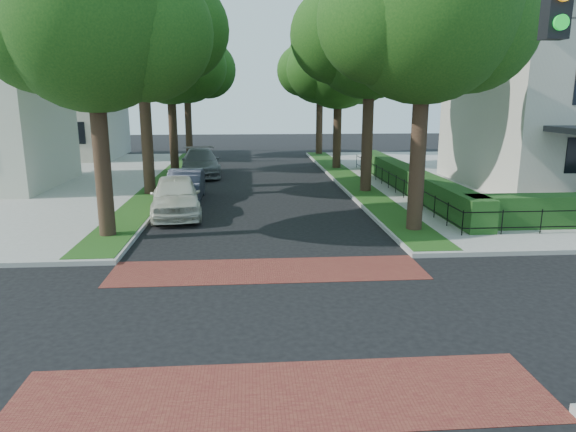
% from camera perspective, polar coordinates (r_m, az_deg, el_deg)
% --- Properties ---
extents(ground, '(120.00, 120.00, 0.00)m').
position_cam_1_polar(ground, '(11.92, -1.61, -11.09)').
color(ground, black).
rests_on(ground, ground).
extents(sidewalk_ne, '(30.00, 30.00, 0.15)m').
position_cam_1_polar(sidewalk_ne, '(36.26, 29.25, 3.77)').
color(sidewalk_ne, gray).
rests_on(sidewalk_ne, ground).
extents(crosswalk_far, '(9.00, 2.20, 0.01)m').
position_cam_1_polar(crosswalk_far, '(14.89, -2.20, -6.05)').
color(crosswalk_far, maroon).
rests_on(crosswalk_far, ground).
extents(crosswalk_near, '(9.00, 2.20, 0.01)m').
position_cam_1_polar(crosswalk_near, '(9.09, -0.58, -19.31)').
color(crosswalk_near, maroon).
rests_on(crosswalk_near, ground).
extents(grass_strip_ne, '(1.60, 29.80, 0.02)m').
position_cam_1_polar(grass_strip_ne, '(30.90, 6.73, 4.17)').
color(grass_strip_ne, '#244914').
rests_on(grass_strip_ne, sidewalk_ne).
extents(grass_strip_nw, '(1.60, 29.80, 0.02)m').
position_cam_1_polar(grass_strip_nw, '(30.73, -13.50, 3.85)').
color(grass_strip_nw, '#244914').
rests_on(grass_strip_nw, sidewalk_nw).
extents(tree_right_near, '(7.75, 6.67, 10.66)m').
position_cam_1_polar(tree_right_near, '(19.30, 15.15, 20.82)').
color(tree_right_near, black).
rests_on(tree_right_near, sidewalk_ne).
extents(tree_right_mid, '(8.25, 7.09, 11.22)m').
position_cam_1_polar(tree_right_mid, '(27.00, 9.30, 19.50)').
color(tree_right_mid, black).
rests_on(tree_right_mid, sidewalk_ne).
extents(tree_right_far, '(7.25, 6.23, 9.74)m').
position_cam_1_polar(tree_right_far, '(35.67, 5.74, 16.24)').
color(tree_right_far, black).
rests_on(tree_right_far, sidewalk_ne).
extents(tree_right_back, '(7.50, 6.45, 10.20)m').
position_cam_1_polar(tree_right_back, '(44.58, 3.68, 16.08)').
color(tree_right_back, black).
rests_on(tree_right_back, sidewalk_ne).
extents(tree_left_near, '(7.50, 6.45, 10.20)m').
position_cam_1_polar(tree_left_near, '(18.90, -20.56, 19.53)').
color(tree_left_near, black).
rests_on(tree_left_near, sidewalk_nw).
extents(tree_left_mid, '(8.00, 6.88, 11.48)m').
position_cam_1_polar(tree_left_mid, '(26.79, -15.81, 20.02)').
color(tree_left_mid, black).
rests_on(tree_left_mid, sidewalk_nw).
extents(tree_left_far, '(7.00, 6.02, 9.86)m').
position_cam_1_polar(tree_left_far, '(35.49, -12.80, 16.35)').
color(tree_left_far, black).
rests_on(tree_left_far, sidewalk_nw).
extents(tree_left_back, '(7.75, 6.66, 10.44)m').
position_cam_1_polar(tree_left_back, '(44.45, -11.09, 16.07)').
color(tree_left_back, black).
rests_on(tree_left_back, sidewalk_nw).
extents(hedge_main_road, '(1.00, 18.00, 1.20)m').
position_cam_1_polar(hedge_main_road, '(27.44, 13.13, 4.05)').
color(hedge_main_road, '#174116').
rests_on(hedge_main_road, sidewalk_ne).
extents(fence_main_road, '(0.06, 18.00, 0.90)m').
position_cam_1_polar(fence_main_road, '(27.24, 11.50, 3.75)').
color(fence_main_road, black).
rests_on(fence_main_road, sidewalk_ne).
extents(house_left_far, '(10.00, 9.00, 10.14)m').
position_cam_1_polar(house_left_far, '(45.41, -24.19, 12.13)').
color(house_left_far, beige).
rests_on(house_left_far, sidewalk_nw).
extents(parked_car_front, '(2.62, 5.18, 1.69)m').
position_cam_1_polar(parked_car_front, '(22.01, -12.38, 2.19)').
color(parked_car_front, beige).
rests_on(parked_car_front, ground).
extents(parked_car_middle, '(1.66, 4.55, 1.49)m').
position_cam_1_polar(parked_car_middle, '(25.13, -11.32, 3.33)').
color(parked_car_middle, '#1D212C').
rests_on(parked_car_middle, ground).
extents(parked_car_rear, '(2.99, 5.99, 1.67)m').
position_cam_1_polar(parked_car_rear, '(33.26, -9.71, 5.87)').
color(parked_car_rear, slate).
rests_on(parked_car_rear, ground).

